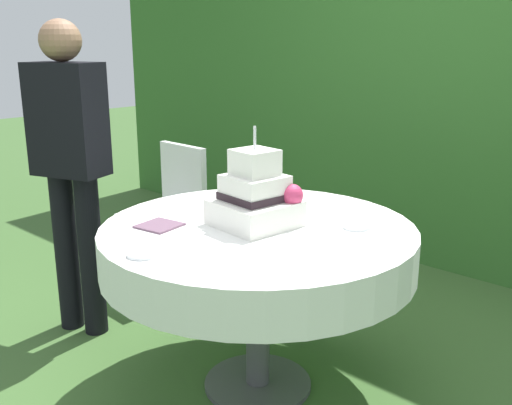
# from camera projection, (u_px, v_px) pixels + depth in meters

# --- Properties ---
(ground_plane) EXTENTS (20.00, 20.00, 0.00)m
(ground_plane) POSITION_uv_depth(u_px,v_px,m) (258.00, 385.00, 2.64)
(ground_plane) COLOR #3D602D
(foliage_hedge) EXTENTS (6.77, 0.57, 2.97)m
(foliage_hedge) POSITION_uv_depth(u_px,v_px,m) (483.00, 43.00, 3.76)
(foliage_hedge) COLOR #336628
(foliage_hedge) RESTS_ON ground_plane
(cake_table) EXTENTS (1.32, 1.32, 0.75)m
(cake_table) POSITION_uv_depth(u_px,v_px,m) (258.00, 248.00, 2.46)
(cake_table) COLOR #4C4C51
(cake_table) RESTS_ON ground_plane
(wedding_cake) EXTENTS (0.34, 0.34, 0.42)m
(wedding_cake) POSITION_uv_depth(u_px,v_px,m) (256.00, 198.00, 2.42)
(wedding_cake) COLOR white
(wedding_cake) RESTS_ON cake_table
(serving_plate_near) EXTENTS (0.11, 0.11, 0.01)m
(serving_plate_near) POSITION_uv_depth(u_px,v_px,m) (357.00, 227.00, 2.41)
(serving_plate_near) COLOR white
(serving_plate_near) RESTS_ON cake_table
(serving_plate_far) EXTENTS (0.11, 0.11, 0.01)m
(serving_plate_far) POSITION_uv_depth(u_px,v_px,m) (143.00, 254.00, 2.10)
(serving_plate_far) COLOR white
(serving_plate_far) RESTS_ON cake_table
(napkin_stack) EXTENTS (0.18, 0.18, 0.01)m
(napkin_stack) POSITION_uv_depth(u_px,v_px,m) (159.00, 226.00, 2.43)
(napkin_stack) COLOR #6B4C60
(napkin_stack) RESTS_ON cake_table
(garden_chair) EXTENTS (0.42, 0.42, 0.89)m
(garden_chair) POSITION_uv_depth(u_px,v_px,m) (171.00, 203.00, 3.57)
(garden_chair) COLOR white
(garden_chair) RESTS_ON ground_plane
(standing_person) EXTENTS (0.41, 0.31, 1.60)m
(standing_person) POSITION_uv_depth(u_px,v_px,m) (70.00, 159.00, 2.92)
(standing_person) COLOR black
(standing_person) RESTS_ON ground_plane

